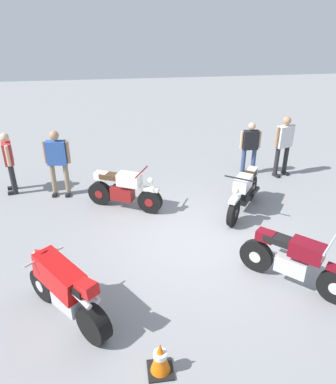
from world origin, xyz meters
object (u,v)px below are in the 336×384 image
(motorcycle_cream_vintage, at_px, (124,190))
(person_in_red_shirt, at_px, (9,159))
(motorcycle_red_sportbike, at_px, (64,288))
(motorcycle_silver_cruiser, at_px, (244,192))
(traffic_cone, at_px, (160,358))
(person_in_white_shirt, at_px, (284,142))
(motorcycle_maroon_cruiser, at_px, (295,261))
(person_in_blue_shirt, at_px, (57,159))
(person_in_black_shirt, at_px, (250,146))

(motorcycle_cream_vintage, xyz_separation_m, person_in_red_shirt, (2.93, -1.33, 0.45))
(motorcycle_red_sportbike, bearing_deg, person_in_red_shirt, -19.60)
(motorcycle_red_sportbike, relative_size, motorcycle_cream_vintage, 0.88)
(motorcycle_silver_cruiser, distance_m, traffic_cone, 4.90)
(motorcycle_silver_cruiser, xyz_separation_m, motorcycle_red_sportbike, (3.90, 2.98, 0.07))
(person_in_white_shirt, height_order, traffic_cone, person_in_white_shirt)
(motorcycle_maroon_cruiser, bearing_deg, person_in_blue_shirt, -178.20)
(motorcycle_cream_vintage, xyz_separation_m, person_in_blue_shirt, (1.64, -0.95, 0.54))
(motorcycle_silver_cruiser, xyz_separation_m, person_in_blue_shirt, (4.51, -1.50, 0.50))
(person_in_blue_shirt, height_order, person_in_white_shirt, same)
(person_in_blue_shirt, relative_size, person_in_white_shirt, 1.00)
(motorcycle_silver_cruiser, xyz_separation_m, person_in_black_shirt, (-0.87, -2.17, 0.36))
(motorcycle_cream_vintage, bearing_deg, motorcycle_red_sportbike, -79.48)
(motorcycle_silver_cruiser, relative_size, person_in_white_shirt, 1.00)
(motorcycle_silver_cruiser, distance_m, motorcycle_red_sportbike, 4.91)
(motorcycle_cream_vintage, bearing_deg, person_in_blue_shirt, 176.60)
(motorcycle_maroon_cruiser, distance_m, traffic_cone, 2.96)
(motorcycle_silver_cruiser, xyz_separation_m, traffic_cone, (2.54, 4.19, -0.26))
(person_in_blue_shirt, xyz_separation_m, person_in_black_shirt, (-5.37, -0.67, -0.15))
(person_in_blue_shirt, relative_size, traffic_cone, 3.34)
(motorcycle_cream_vintage, xyz_separation_m, person_in_white_shirt, (-4.65, -1.40, 0.54))
(person_in_red_shirt, bearing_deg, traffic_cone, 103.97)
(person_in_red_shirt, bearing_deg, person_in_blue_shirt, 149.33)
(person_in_black_shirt, height_order, traffic_cone, person_in_black_shirt)
(motorcycle_red_sportbike, relative_size, person_in_white_shirt, 0.90)
(person_in_red_shirt, bearing_deg, person_in_white_shirt, 166.19)
(person_in_white_shirt, bearing_deg, traffic_cone, -55.18)
(motorcycle_red_sportbike, xyz_separation_m, person_in_red_shirt, (1.90, -4.86, 0.34))
(motorcycle_red_sportbike, bearing_deg, person_in_white_shirt, -90.05)
(motorcycle_cream_vintage, bearing_deg, motorcycle_silver_cruiser, 15.89)
(motorcycle_silver_cruiser, xyz_separation_m, motorcycle_maroon_cruiser, (-0.03, 2.73, 0.00))
(motorcycle_red_sportbike, relative_size, person_in_black_shirt, 1.02)
(motorcycle_red_sportbike, relative_size, person_in_blue_shirt, 0.90)
(person_in_blue_shirt, height_order, person_in_black_shirt, person_in_blue_shirt)
(motorcycle_cream_vintage, bearing_deg, motorcycle_maroon_cruiser, -21.78)
(motorcycle_maroon_cruiser, bearing_deg, traffic_cone, -105.65)
(person_in_red_shirt, relative_size, person_in_white_shirt, 0.93)
(motorcycle_cream_vintage, distance_m, traffic_cone, 4.75)
(motorcycle_maroon_cruiser, xyz_separation_m, person_in_red_shirt, (5.83, -4.61, 0.42))
(person_in_black_shirt, bearing_deg, traffic_cone, -25.56)
(person_in_white_shirt, bearing_deg, motorcycle_silver_cruiser, -62.51)
(motorcycle_red_sportbike, xyz_separation_m, person_in_blue_shirt, (0.61, -4.48, 0.43))
(motorcycle_silver_cruiser, height_order, person_in_red_shirt, person_in_red_shirt)
(person_in_red_shirt, bearing_deg, motorcycle_cream_vintage, 141.28)
(person_in_white_shirt, xyz_separation_m, person_in_black_shirt, (0.92, -0.22, -0.15))
(person_in_red_shirt, distance_m, traffic_cone, 6.92)
(motorcycle_silver_cruiser, distance_m, motorcycle_cream_vintage, 2.92)
(motorcycle_maroon_cruiser, height_order, person_in_black_shirt, person_in_black_shirt)
(motorcycle_maroon_cruiser, height_order, person_in_red_shirt, person_in_red_shirt)
(motorcycle_red_sportbike, distance_m, person_in_red_shirt, 5.23)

